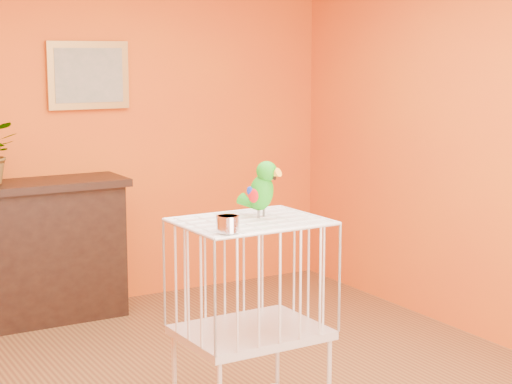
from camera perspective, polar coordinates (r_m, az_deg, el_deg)
room_shell at (r=4.47m, az=-1.67°, el=5.01°), size 4.50×4.50×4.50m
console_cabinet at (r=6.30m, az=-14.77°, el=-3.92°), size 1.37×0.49×1.02m
framed_picture at (r=6.50m, az=-11.10°, el=7.64°), size 0.62×0.04×0.50m
birdcage at (r=4.39m, az=-0.35°, el=-8.64°), size 0.72×0.56×1.09m
feed_cup at (r=3.96m, az=-1.90°, el=-2.13°), size 0.11×0.11×0.08m
parrot at (r=4.32m, az=0.37°, el=0.24°), size 0.17×0.26×0.29m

